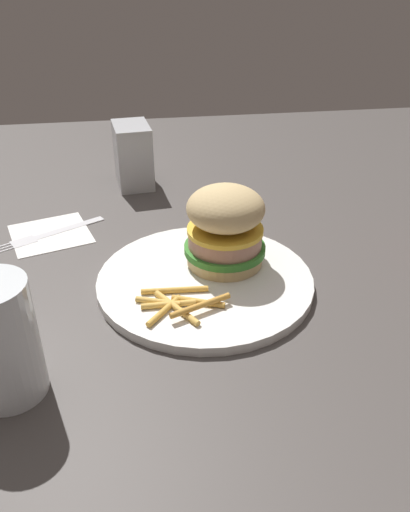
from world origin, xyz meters
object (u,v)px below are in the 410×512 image
(plate, at_px, (205,280))
(fork, at_px, (49,232))
(sandwich, at_px, (225,226))
(drink_glass, at_px, (1,346))
(fries_pile, at_px, (178,303))
(napkin_dispenser, at_px, (133,155))
(napkin, at_px, (50,234))

(plate, height_order, fork, plate)
(sandwich, bearing_deg, drink_glass, -53.17)
(fries_pile, height_order, fork, fries_pile)
(plate, distance_m, fries_pile, 0.07)
(plate, relative_size, sandwich, 2.57)
(plate, distance_m, drink_glass, 0.26)
(plate, relative_size, fries_pile, 2.49)
(sandwich, distance_m, fork, 0.28)
(fork, bearing_deg, sandwich, 60.36)
(fries_pile, relative_size, napkin_dispenser, 0.99)
(sandwich, bearing_deg, fork, -119.64)
(napkin, xyz_separation_m, drink_glass, (0.32, -0.00, 0.05))
(drink_glass, bearing_deg, fork, 179.85)
(napkin_dispenser, bearing_deg, drink_glass, -21.33)
(sandwich, xyz_separation_m, napkin_dispenser, (-0.31, -0.11, -0.01))
(fork, distance_m, napkin_dispenser, 0.23)
(sandwich, xyz_separation_m, napkin, (-0.14, -0.24, -0.06))
(napkin, bearing_deg, napkin_dispenser, 142.80)
(sandwich, bearing_deg, napkin, -119.92)
(sandwich, height_order, napkin_dispenser, sandwich)
(plate, xyz_separation_m, sandwich, (-0.03, 0.03, 0.06))
(sandwich, relative_size, drink_glass, 0.87)
(drink_glass, bearing_deg, napkin, 179.60)
(sandwich, xyz_separation_m, fork, (-0.14, -0.24, -0.06))
(napkin, bearing_deg, drink_glass, -0.40)
(fries_pile, relative_size, napkin, 0.99)
(sandwich, distance_m, fries_pile, 0.12)
(fork, bearing_deg, napkin_dispenser, 142.63)
(fries_pile, distance_m, napkin_dispenser, 0.40)
(sandwich, relative_size, fork, 0.66)
(napkin_dispenser, bearing_deg, napkin, -43.22)
(sandwich, relative_size, napkin, 0.96)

